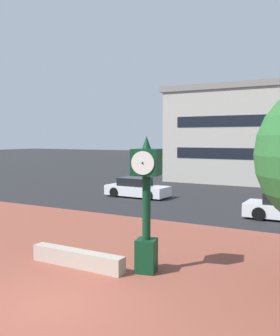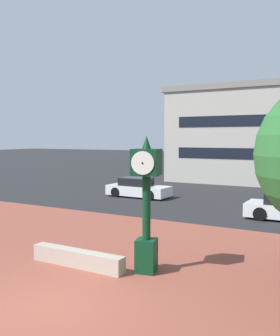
# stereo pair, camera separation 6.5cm
# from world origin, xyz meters

# --- Properties ---
(ground_plane) EXTENTS (200.00, 200.00, 0.00)m
(ground_plane) POSITION_xyz_m (0.00, 0.00, 0.00)
(ground_plane) COLOR #262628
(plaza_brick_paving) EXTENTS (44.00, 13.62, 0.01)m
(plaza_brick_paving) POSITION_xyz_m (0.00, 2.81, 0.00)
(plaza_brick_paving) COLOR brown
(plaza_brick_paving) RESTS_ON ground
(planter_wall) EXTENTS (3.20, 0.41, 0.50)m
(planter_wall) POSITION_xyz_m (-1.17, 2.47, 0.25)
(planter_wall) COLOR #ADA393
(planter_wall) RESTS_ON ground
(street_clock) EXTENTS (0.90, 0.93, 3.94)m
(street_clock) POSITION_xyz_m (0.87, 3.08, 2.12)
(street_clock) COLOR #0C381E
(street_clock) RESTS_ON ground
(car_street_far) EXTENTS (4.23, 1.89, 1.28)m
(car_street_far) POSITION_xyz_m (-6.47, 15.32, 0.57)
(car_street_far) COLOR silver
(car_street_far) RESTS_ON ground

